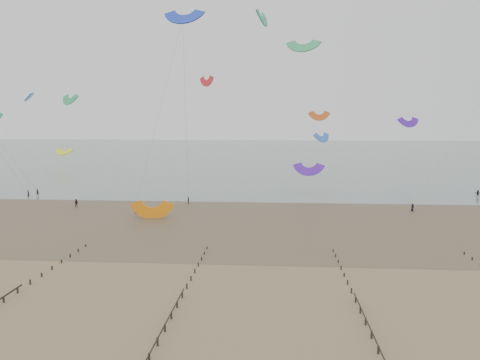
% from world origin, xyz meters
% --- Properties ---
extents(ground, '(500.00, 500.00, 0.00)m').
position_xyz_m(ground, '(0.00, 0.00, 0.00)').
color(ground, brown).
rests_on(ground, ground).
extents(sea_and_shore, '(500.00, 665.00, 0.03)m').
position_xyz_m(sea_and_shore, '(-4.08, 34.40, 0.01)').
color(sea_and_shore, '#475654').
rests_on(sea_and_shore, ground).
extents(groynes, '(72.16, 50.16, 1.00)m').
position_xyz_m(groynes, '(4.00, -19.05, 0.47)').
color(groynes, black).
rests_on(groynes, ground).
extents(kitesurfer_lead, '(0.82, 0.76, 1.89)m').
position_xyz_m(kitesurfer_lead, '(-44.41, 52.25, 0.95)').
color(kitesurfer_lead, black).
rests_on(kitesurfer_lead, ground).
extents(kitesurfers, '(129.29, 26.33, 1.82)m').
position_xyz_m(kitesurfers, '(22.41, 48.44, 0.85)').
color(kitesurfers, black).
rests_on(kitesurfers, ground).
extents(grounded_kite, '(7.11, 5.69, 3.77)m').
position_xyz_m(grounded_kite, '(-9.28, 32.04, 0.00)').
color(grounded_kite, orange).
rests_on(grounded_kite, ground).
extents(kites_airborne, '(254.34, 126.67, 42.68)m').
position_xyz_m(kites_airborne, '(-19.72, 88.59, 20.49)').
color(kites_airborne, red).
rests_on(kites_airborne, ground).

